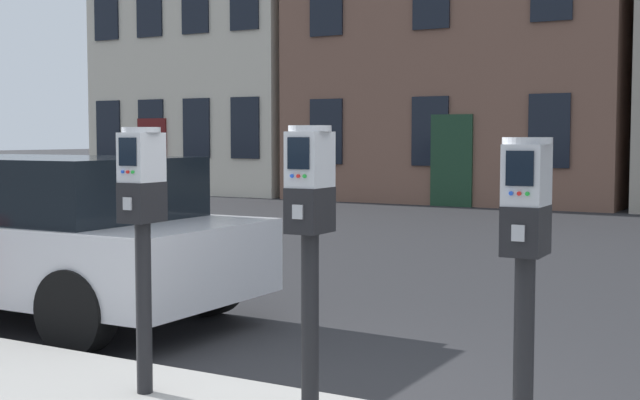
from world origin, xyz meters
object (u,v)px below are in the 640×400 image
(parking_meter_near_kerb, at_px, (142,211))
(parking_meter_end_of_row, at_px, (526,241))
(parked_car_white_suv, at_px, (23,233))
(parking_meter_twin_adjacent, at_px, (310,220))

(parking_meter_near_kerb, relative_size, parking_meter_end_of_row, 1.04)
(parking_meter_end_of_row, bearing_deg, parked_car_white_suv, -110.26)
(parking_meter_end_of_row, distance_m, parked_car_white_suv, 5.32)
(parking_meter_twin_adjacent, distance_m, parked_car_white_suv, 4.29)
(parking_meter_twin_adjacent, height_order, parking_meter_end_of_row, parking_meter_twin_adjacent)
(parked_car_white_suv, bearing_deg, parking_meter_twin_adjacent, 156.48)
(parking_meter_near_kerb, height_order, parking_meter_end_of_row, parking_meter_near_kerb)
(parking_meter_twin_adjacent, xyz_separation_m, parked_car_white_suv, (-3.95, 1.63, -0.44))
(parking_meter_twin_adjacent, relative_size, parked_car_white_suv, 0.34)
(parking_meter_near_kerb, relative_size, parked_car_white_suv, 0.34)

